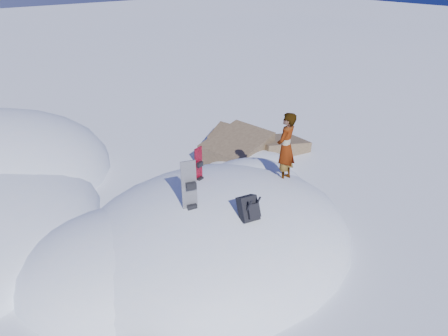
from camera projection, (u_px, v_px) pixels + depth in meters
ground at (215, 243)px, 10.44m from camera, size 120.00×120.00×0.00m
snow_mound at (203, 242)px, 10.51m from camera, size 8.00×6.00×3.00m
rock_outcrop at (247, 161)px, 14.64m from camera, size 4.68×4.41×1.68m
snowboard_red at (199, 173)px, 10.21m from camera, size 0.25×0.16×1.33m
snowboard_dark at (190, 199)px, 9.07m from camera, size 0.35×0.28×1.71m
backpack at (249, 209)px, 8.83m from camera, size 0.45×0.54×0.61m
person at (286, 147)px, 10.58m from camera, size 0.75×0.61×1.76m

